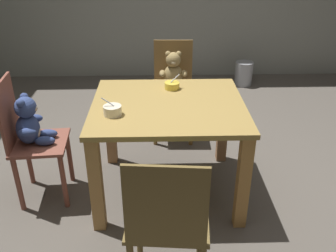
{
  "coord_description": "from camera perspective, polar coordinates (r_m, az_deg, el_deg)",
  "views": [
    {
      "loc": [
        -0.07,
        -2.32,
        1.77
      ],
      "look_at": [
        0.0,
        0.05,
        0.52
      ],
      "focal_mm": 39.87,
      "sensor_mm": 36.0,
      "label": 1
    }
  ],
  "objects": [
    {
      "name": "teddy_chair_near_front",
      "position": [
        1.89,
        -0.09,
        -13.32
      ],
      "size": [
        0.45,
        0.41,
        0.89
      ],
      "rotation": [
        0.0,
        0.0,
        1.48
      ],
      "color": "brown",
      "rests_on": "ground_plane"
    },
    {
      "name": "metal_pail",
      "position": [
        4.87,
        11.49,
        7.87
      ],
      "size": [
        0.22,
        0.22,
        0.3
      ],
      "primitive_type": "cylinder",
      "color": "#93969B",
      "rests_on": "ground_plane"
    },
    {
      "name": "dining_table",
      "position": [
        2.61,
        0.03,
        0.66
      ],
      "size": [
        1.04,
        0.92,
        0.72
      ],
      "color": "olive",
      "rests_on": "ground_plane"
    },
    {
      "name": "teddy_chair_far_center",
      "position": [
        3.43,
        0.8,
        6.76
      ],
      "size": [
        0.4,
        0.41,
        0.88
      ],
      "rotation": [
        0.0,
        0.0,
        -1.6
      ],
      "color": "brown",
      "rests_on": "ground_plane"
    },
    {
      "name": "ground_plane",
      "position": [
        2.93,
        0.03,
        -9.81
      ],
      "size": [
        5.2,
        5.2,
        0.04
      ],
      "color": "#554F47"
    },
    {
      "name": "teddy_chair_near_left",
      "position": [
        2.73,
        -20.33,
        -0.6
      ],
      "size": [
        0.39,
        0.41,
        0.92
      ],
      "rotation": [
        0.0,
        0.0,
        0.08
      ],
      "color": "brown",
      "rests_on": "ground_plane"
    },
    {
      "name": "porridge_bowl_cream_near_left",
      "position": [
        2.4,
        -8.49,
        2.41
      ],
      "size": [
        0.13,
        0.12,
        0.12
      ],
      "color": "beige",
      "rests_on": "dining_table"
    },
    {
      "name": "porridge_bowl_yellow_far_center",
      "position": [
        2.78,
        0.63,
        6.24
      ],
      "size": [
        0.11,
        0.11,
        0.11
      ],
      "color": "gold",
      "rests_on": "dining_table"
    }
  ]
}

